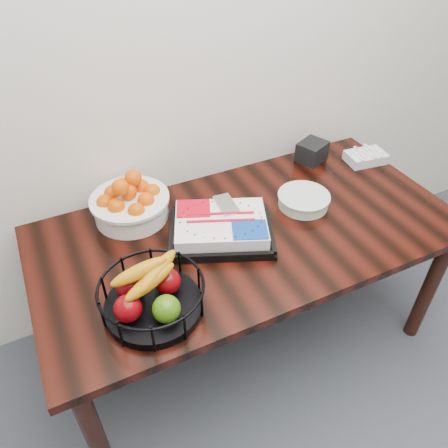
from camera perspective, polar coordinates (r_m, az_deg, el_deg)
name	(u,v)px	position (r m, az deg, el deg)	size (l,w,h in m)	color
table	(248,244)	(1.92, 3.21, -2.58)	(1.80, 0.90, 0.75)	black
cake_tray	(221,227)	(1.80, -0.42, -0.41)	(0.52, 0.47, 0.09)	black
tangerine_bowl	(130,200)	(1.91, -12.22, 3.13)	(0.34, 0.34, 0.21)	white
fruit_basket	(152,294)	(1.51, -9.39, -9.06)	(0.36, 0.36, 0.19)	black
plate_stack	(303,200)	(2.00, 10.34, 3.09)	(0.23, 0.23, 0.06)	white
fork_bag	(366,157)	(2.40, 18.03, 8.35)	(0.21, 0.15, 0.06)	silver
napkin_box	(312,151)	(2.33, 11.41, 9.29)	(0.14, 0.12, 0.10)	black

